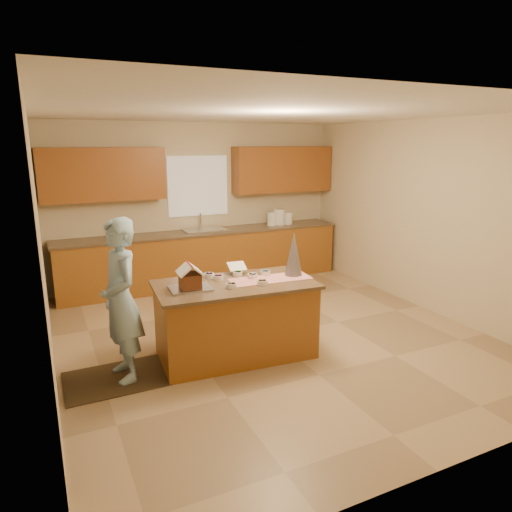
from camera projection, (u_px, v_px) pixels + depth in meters
name	position (u px, v px, depth m)	size (l,w,h in m)	color
floor	(270.00, 335.00, 5.83)	(5.50, 5.50, 0.00)	tan
ceiling	(272.00, 113.00, 5.18)	(5.50, 5.50, 0.00)	silver
wall_back	(198.00, 203.00, 7.92)	(5.50, 5.50, 0.00)	beige
wall_front	(457.00, 299.00, 3.09)	(5.50, 5.50, 0.00)	beige
wall_left	(42.00, 251.00, 4.47)	(5.50, 5.50, 0.00)	beige
wall_right	(427.00, 216.00, 6.55)	(5.50, 5.50, 0.00)	beige
stone_accent	(47.00, 283.00, 3.80)	(2.50, 2.50, 0.00)	gray
window_curtain	(198.00, 186.00, 7.82)	(1.05, 0.03, 1.00)	white
back_counter_base	(205.00, 259.00, 7.87)	(4.80, 0.60, 0.88)	brown
back_counter_top	(204.00, 232.00, 7.76)	(4.85, 0.63, 0.04)	brown
upper_cabinet_left	(103.00, 174.00, 6.98)	(1.85, 0.35, 0.80)	#9B4E21
upper_cabinet_right	(282.00, 169.00, 8.27)	(1.85, 0.35, 0.80)	#9B4E21
sink	(204.00, 233.00, 7.77)	(0.70, 0.45, 0.12)	silver
faucet	(201.00, 221.00, 7.88)	(0.03, 0.03, 0.28)	silver
island_base	(236.00, 321.00, 5.20)	(1.69, 0.84, 0.83)	brown
island_top	(235.00, 285.00, 5.10)	(1.76, 0.92, 0.04)	brown
table_runner	(270.00, 279.00, 5.24)	(0.94, 0.34, 0.01)	#B90D0D
baking_tray	(190.00, 288.00, 4.87)	(0.43, 0.32, 0.02)	silver
cookbook	(237.00, 267.00, 5.44)	(0.21, 0.02, 0.17)	white
tinsel_tree	(294.00, 254.00, 5.33)	(0.21, 0.21, 0.52)	#A1A3AD
rug	(122.00, 377.00, 4.77)	(1.13, 0.74, 0.01)	black
boy	(121.00, 300.00, 4.59)	(0.61, 0.40, 1.66)	#9EC8E0
canister_a	(272.00, 219.00, 8.26)	(0.17, 0.17, 0.24)	white
canister_b	(279.00, 217.00, 8.32)	(0.20, 0.20, 0.28)	white
canister_c	(288.00, 218.00, 8.40)	(0.15, 0.15, 0.22)	white
paper_towel	(123.00, 230.00, 7.17)	(0.12, 0.12, 0.26)	white
gingerbread_house	(190.00, 278.00, 4.84)	(0.28, 0.28, 0.26)	maroon
candy_bowls	(240.00, 277.00, 5.21)	(0.75, 0.62, 0.05)	green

